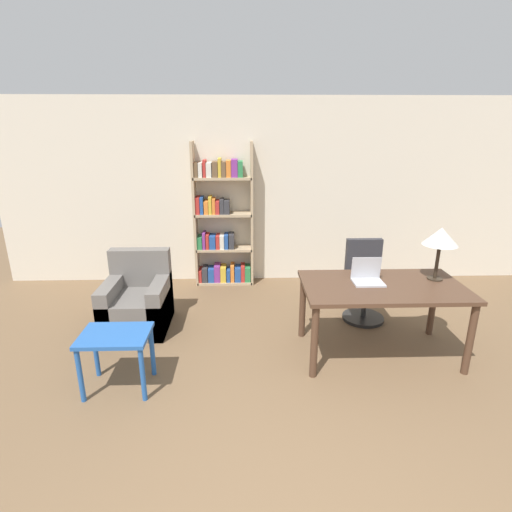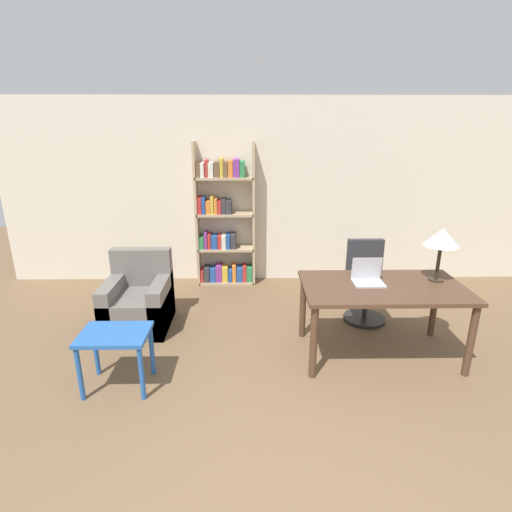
{
  "view_description": "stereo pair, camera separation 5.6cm",
  "coord_description": "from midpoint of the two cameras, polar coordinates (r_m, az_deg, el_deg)",
  "views": [
    {
      "loc": [
        -0.4,
        -1.39,
        2.29
      ],
      "look_at": [
        -0.28,
        2.48,
        1.03
      ],
      "focal_mm": 28.0,
      "sensor_mm": 36.0,
      "label": 1
    },
    {
      "loc": [
        -0.34,
        -1.39,
        2.29
      ],
      "look_at": [
        -0.28,
        2.48,
        1.03
      ],
      "focal_mm": 28.0,
      "sensor_mm": 36.0,
      "label": 2
    }
  ],
  "objects": [
    {
      "name": "side_table_blue",
      "position": [
        3.84,
        -19.07,
        -11.6
      ],
      "size": [
        0.6,
        0.45,
        0.55
      ],
      "color": "#2356A3",
      "rests_on": "ground_plane"
    },
    {
      "name": "wall_back",
      "position": [
        6.0,
        2.65,
        9.05
      ],
      "size": [
        8.0,
        0.06,
        2.7
      ],
      "color": "beige",
      "rests_on": "ground_plane"
    },
    {
      "name": "laptop",
      "position": [
        4.2,
        16.03,
        -2.99
      ],
      "size": [
        0.3,
        0.24,
        0.25
      ],
      "color": "#B2B2B7",
      "rests_on": "desk"
    },
    {
      "name": "desk",
      "position": [
        4.23,
        17.99,
        -5.25
      ],
      "size": [
        1.6,
        0.9,
        0.78
      ],
      "color": "#4C3323",
      "rests_on": "ground_plane"
    },
    {
      "name": "armchair",
      "position": [
        4.96,
        -16.1,
        -6.43
      ],
      "size": [
        0.72,
        0.78,
        0.88
      ],
      "color": "#66605B",
      "rests_on": "ground_plane"
    },
    {
      "name": "bookshelf",
      "position": [
        5.9,
        -4.47,
        4.49
      ],
      "size": [
        0.86,
        0.28,
        2.09
      ],
      "color": "tan",
      "rests_on": "ground_plane"
    },
    {
      "name": "table_lamp",
      "position": [
        4.4,
        25.36,
        2.31
      ],
      "size": [
        0.35,
        0.35,
        0.55
      ],
      "color": "#2D2319",
      "rests_on": "desk"
    },
    {
      "name": "office_chair",
      "position": [
        5.07,
        15.66,
        -3.88
      ],
      "size": [
        0.5,
        0.5,
        0.98
      ],
      "color": "black",
      "rests_on": "ground_plane"
    }
  ]
}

